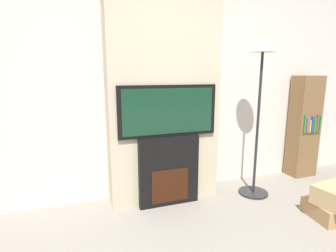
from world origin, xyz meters
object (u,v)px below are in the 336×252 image
at_px(television, 168,111).
at_px(fireplace, 168,170).
at_px(floor_lamp, 260,96).
at_px(bookshelf, 304,127).
at_px(box_stack, 335,204).

bearing_deg(television, fireplace, 90.00).
bearing_deg(floor_lamp, bookshelf, 16.65).
distance_m(television, floor_lamp, 1.05).
relative_size(television, floor_lamp, 0.61).
bearing_deg(television, box_stack, -30.48).
height_order(television, bookshelf, bookshelf).
xyz_separation_m(fireplace, television, (0.00, -0.00, 0.65)).
bearing_deg(television, bookshelf, 5.11).
distance_m(fireplace, floor_lamp, 1.31).
height_order(television, box_stack, television).
height_order(fireplace, box_stack, fireplace).
bearing_deg(bookshelf, box_stack, -120.88).
height_order(floor_lamp, box_stack, floor_lamp).
distance_m(box_stack, bookshelf, 1.31).
height_order(television, floor_lamp, floor_lamp).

